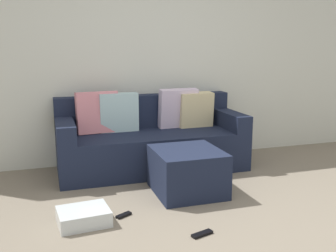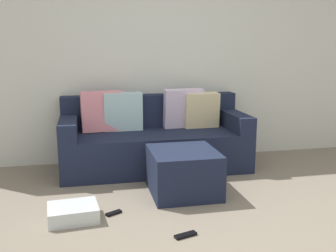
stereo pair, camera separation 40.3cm
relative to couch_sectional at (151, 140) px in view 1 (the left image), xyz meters
name	(u,v)px [view 1 (the left image)]	position (x,y,z in m)	size (l,w,h in m)	color
ground_plane	(239,237)	(0.18, -1.89, -0.34)	(7.41, 7.41, 0.00)	slate
wall_back	(155,54)	(0.18, 0.42, 1.00)	(5.70, 0.10, 2.68)	silver
couch_sectional	(151,140)	(0.00, 0.00, 0.00)	(2.15, 0.86, 0.93)	#192138
ottoman	(187,171)	(0.13, -0.89, -0.13)	(0.64, 0.69, 0.44)	#192138
storage_bin	(84,216)	(-0.92, -1.29, -0.28)	(0.41, 0.33, 0.13)	silver
remote_near_ottoman	(202,234)	(-0.07, -1.77, -0.33)	(0.18, 0.05, 0.02)	black
remote_by_storage_bin	(124,215)	(-0.58, -1.26, -0.33)	(0.14, 0.05, 0.02)	black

